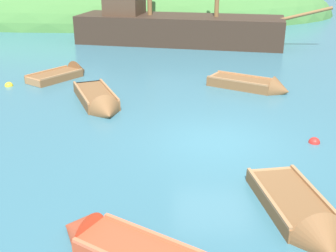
{
  "coord_description": "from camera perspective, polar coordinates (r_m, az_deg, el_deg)",
  "views": [
    {
      "loc": [
        -1.33,
        -11.25,
        5.08
      ],
      "look_at": [
        -1.44,
        0.5,
        0.3
      ],
      "focal_mm": 43.8,
      "sensor_mm": 36.0,
      "label": 1
    }
  ],
  "objects": [
    {
      "name": "rowboat_center",
      "position": [
        8.0,
        -6.47,
        -16.69
      ],
      "size": [
        3.36,
        2.57,
        0.94
      ],
      "rotation": [
        0.0,
        0.0,
        2.59
      ],
      "color": "#C64C2D",
      "rests_on": "ground"
    },
    {
      "name": "buoy_yellow",
      "position": [
        19.11,
        -21.25,
        5.21
      ],
      "size": [
        0.36,
        0.36,
        0.36
      ],
      "primitive_type": "sphere",
      "color": "yellow",
      "rests_on": "ground"
    },
    {
      "name": "rowboat_far",
      "position": [
        9.19,
        18.15,
        -11.99
      ],
      "size": [
        1.65,
        3.27,
        1.14
      ],
      "rotation": [
        0.0,
        0.0,
        4.87
      ],
      "color": "brown",
      "rests_on": "ground"
    },
    {
      "name": "buoy_red",
      "position": [
        13.02,
        19.67,
        -2.2
      ],
      "size": [
        0.34,
        0.34,
        0.34
      ],
      "primitive_type": "sphere",
      "color": "red",
      "rests_on": "ground"
    },
    {
      "name": "rowboat_near_dock",
      "position": [
        15.58,
        -9.59,
        3.32
      ],
      "size": [
        2.47,
        3.9,
        1.11
      ],
      "rotation": [
        0.0,
        0.0,
        5.1
      ],
      "color": "brown",
      "rests_on": "ground"
    },
    {
      "name": "rowboat_outer_left",
      "position": [
        17.7,
        11.78,
        5.45
      ],
      "size": [
        3.52,
        2.73,
        1.08
      ],
      "rotation": [
        0.0,
        0.0,
        5.74
      ],
      "color": "brown",
      "rests_on": "ground"
    },
    {
      "name": "ground_plane",
      "position": [
        12.42,
        6.63,
        -2.17
      ],
      "size": [
        120.0,
        120.0,
        0.0
      ],
      "primitive_type": "plane",
      "color": "teal"
    },
    {
      "name": "rowboat_portside",
      "position": [
        19.75,
        -14.27,
        6.86
      ],
      "size": [
        2.68,
        3.08,
        1.1
      ],
      "rotation": [
        0.0,
        0.0,
        0.93
      ],
      "color": "brown",
      "rests_on": "ground"
    },
    {
      "name": "shore_hill",
      "position": [
        43.99,
        -9.94,
        15.21
      ],
      "size": [
        47.4,
        24.44,
        9.92
      ],
      "primitive_type": "ellipsoid",
      "color": "#477F3D",
      "rests_on": "ground"
    },
    {
      "name": "sailing_ship",
      "position": [
        27.25,
        1.25,
        12.82
      ],
      "size": [
        15.76,
        6.18,
        11.39
      ],
      "rotation": [
        0.0,
        0.0,
        -0.2
      ],
      "color": "#38281E",
      "rests_on": "ground"
    }
  ]
}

